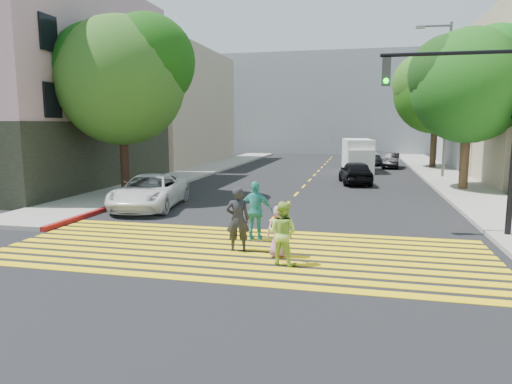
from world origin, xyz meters
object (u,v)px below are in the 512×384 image
(tree_left, at_px, (123,74))
(tree_right_near, at_px, (471,80))
(dark_car_parked, at_px, (391,160))
(pedestrian_man, at_px, (238,219))
(white_sedan, at_px, (150,192))
(traffic_signal, at_px, (477,111))
(pedestrian_woman, at_px, (282,233))
(tree_right_far, at_px, (438,87))
(white_van, at_px, (358,156))
(pedestrian_child, at_px, (279,231))
(dark_car_near, at_px, (355,172))
(pedestrian_extra, at_px, (256,211))
(silver_car, at_px, (368,157))

(tree_left, xyz_separation_m, tree_right_near, (16.28, 5.76, -0.07))
(dark_car_parked, bearing_deg, tree_right_near, -71.39)
(pedestrian_man, xyz_separation_m, white_sedan, (-5.31, 5.50, -0.19))
(white_sedan, bearing_deg, tree_right_near, 22.92)
(pedestrian_man, relative_size, white_sedan, 0.35)
(traffic_signal, bearing_deg, pedestrian_woman, -142.59)
(tree_right_far, distance_m, white_sedan, 25.86)
(pedestrian_woman, bearing_deg, white_van, -77.60)
(pedestrian_woman, xyz_separation_m, dark_car_parked, (4.18, 27.44, -0.19))
(pedestrian_man, bearing_deg, pedestrian_child, 149.27)
(tree_left, xyz_separation_m, pedestrian_woman, (9.11, -8.95, -5.00))
(pedestrian_man, height_order, pedestrian_child, pedestrian_man)
(white_sedan, relative_size, traffic_signal, 0.84)
(traffic_signal, bearing_deg, white_van, 99.60)
(tree_right_near, height_order, pedestrian_woman, tree_right_near)
(tree_right_far, distance_m, pedestrian_woman, 28.86)
(dark_car_near, bearing_deg, tree_right_near, 154.18)
(pedestrian_man, relative_size, pedestrian_woman, 1.12)
(tree_right_near, xyz_separation_m, tree_right_far, (0.25, 12.63, 0.62))
(tree_right_far, distance_m, dark_car_parked, 6.59)
(tree_right_far, xyz_separation_m, pedestrian_child, (-7.60, -26.72, -5.65))
(white_sedan, relative_size, white_van, 0.96)
(white_van, height_order, traffic_signal, traffic_signal)
(pedestrian_man, bearing_deg, white_van, -114.07)
(tree_right_near, xyz_separation_m, pedestrian_extra, (-8.36, -12.48, -4.83))
(tree_right_far, bearing_deg, tree_left, -131.96)
(pedestrian_child, bearing_deg, tree_right_near, -129.40)
(traffic_signal, bearing_deg, pedestrian_extra, -164.63)
(pedestrian_man, height_order, dark_car_near, pedestrian_man)
(pedestrian_child, xyz_separation_m, dark_car_near, (1.72, 15.79, -0.00))
(dark_car_parked, xyz_separation_m, white_van, (-2.60, -3.59, 0.53))
(pedestrian_woman, bearing_deg, tree_right_far, -88.99)
(tree_right_far, relative_size, silver_car, 2.08)
(silver_car, distance_m, traffic_signal, 26.67)
(pedestrian_woman, xyz_separation_m, pedestrian_child, (-0.19, 0.61, -0.10))
(pedestrian_woman, bearing_deg, pedestrian_child, -57.02)
(white_van, bearing_deg, dark_car_parked, 47.16)
(pedestrian_woman, distance_m, silver_car, 30.48)
(silver_car, bearing_deg, pedestrian_woman, 76.98)
(pedestrian_child, bearing_deg, pedestrian_woman, 94.95)
(pedestrian_child, relative_size, white_van, 0.26)
(pedestrian_child, distance_m, pedestrian_extra, 1.91)
(white_sedan, bearing_deg, pedestrian_extra, -45.20)
(pedestrian_woman, distance_m, traffic_signal, 7.24)
(pedestrian_extra, relative_size, white_sedan, 0.35)
(traffic_signal, bearing_deg, tree_left, 160.40)
(silver_car, bearing_deg, pedestrian_man, 74.15)
(pedestrian_woman, bearing_deg, tree_left, -28.30)
(tree_left, relative_size, dark_car_parked, 2.35)
(dark_car_near, relative_size, white_van, 0.77)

